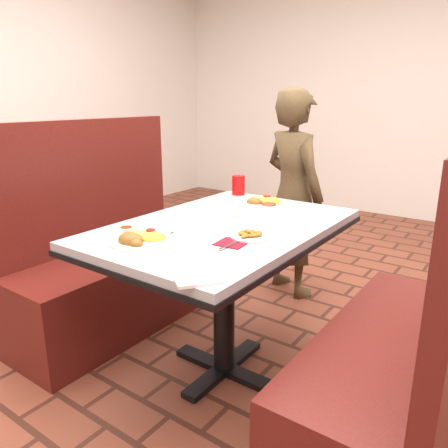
{
  "coord_description": "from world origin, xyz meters",
  "views": [
    {
      "loc": [
        1.08,
        -1.5,
        1.29
      ],
      "look_at": [
        0.0,
        0.0,
        0.75
      ],
      "focal_mm": 35.0,
      "sensor_mm": 36.0,
      "label": 1
    }
  ],
  "objects": [
    {
      "name": "maroon_napkin",
      "position": [
        0.18,
        -0.2,
        0.75
      ],
      "size": [
        0.12,
        0.12,
        0.0
      ],
      "primitive_type": "cube",
      "rotation": [
        0.0,
        0.0,
        0.1
      ],
      "color": "maroon",
      "rests_on": "dining_table"
    },
    {
      "name": "booth_bench_right",
      "position": [
        0.8,
        0.0,
        0.33
      ],
      "size": [
        0.47,
        1.2,
        1.17
      ],
      "color": "maroon",
      "rests_on": "ground"
    },
    {
      "name": "diner_person",
      "position": [
        -0.19,
        1.04,
        0.68
      ],
      "size": [
        0.58,
        0.49,
        1.35
      ],
      "primitive_type": "imported",
      "rotation": [
        0.0,
        0.0,
        2.76
      ],
      "color": "brown",
      "rests_on": "ground"
    },
    {
      "name": "red_tumbler",
      "position": [
        -0.29,
        0.55,
        0.81
      ],
      "size": [
        0.07,
        0.07,
        0.11
      ],
      "primitive_type": "cylinder",
      "color": "red",
      "rests_on": "dining_table"
    },
    {
      "name": "knife_utensil",
      "position": [
        -0.06,
        -0.32,
        0.76
      ],
      "size": [
        0.05,
        0.15,
        0.0
      ],
      "primitive_type": "cube",
      "rotation": [
        0.0,
        0.0,
        0.27
      ],
      "color": "silver",
      "rests_on": "dining_table"
    },
    {
      "name": "paper_napkin",
      "position": [
        0.26,
        -0.53,
        0.76
      ],
      "size": [
        0.23,
        0.22,
        0.01
      ],
      "primitive_type": "cube",
      "rotation": [
        0.0,
        0.0,
        -0.65
      ],
      "color": "white",
      "rests_on": "dining_table"
    },
    {
      "name": "booth_bench_left",
      "position": [
        -0.8,
        0.0,
        0.33
      ],
      "size": [
        0.47,
        1.2,
        1.17
      ],
      "color": "maroon",
      "rests_on": "ground"
    },
    {
      "name": "lettuce_shreds",
      "position": [
        0.04,
        0.06,
        0.75
      ],
      "size": [
        0.28,
        0.32,
        0.0
      ],
      "primitive_type": null,
      "color": "#7CB146",
      "rests_on": "dining_table"
    },
    {
      "name": "near_dinner_plate",
      "position": [
        -0.11,
        -0.4,
        0.78
      ],
      "size": [
        0.24,
        0.24,
        0.08
      ],
      "rotation": [
        0.0,
        0.0,
        -0.26
      ],
      "color": "white",
      "rests_on": "dining_table"
    },
    {
      "name": "spoon_utensil",
      "position": [
        0.2,
        -0.23,
        0.76
      ],
      "size": [
        0.01,
        0.15,
        0.0
      ],
      "primitive_type": "cube",
      "rotation": [
        0.0,
        0.0,
        -0.02
      ],
      "color": "silver",
      "rests_on": "dining_table"
    },
    {
      "name": "dining_table",
      "position": [
        0.0,
        0.0,
        0.65
      ],
      "size": [
        0.81,
        1.21,
        0.75
      ],
      "color": "#B4B7B9",
      "rests_on": "ground"
    },
    {
      "name": "far_dinner_plate",
      "position": [
        -0.04,
        0.41,
        0.77
      ],
      "size": [
        0.26,
        0.26,
        0.07
      ],
      "rotation": [
        0.0,
        0.0,
        -0.0
      ],
      "color": "white",
      "rests_on": "dining_table"
    },
    {
      "name": "fork_utensil",
      "position": [
        -0.06,
        -0.35,
        0.76
      ],
      "size": [
        0.03,
        0.16,
        0.0
      ],
      "primitive_type": "cube",
      "rotation": [
        0.0,
        0.0,
        0.13
      ],
      "color": "silver",
      "rests_on": "dining_table"
    },
    {
      "name": "plantain_plate",
      "position": [
        0.2,
        -0.1,
        0.76
      ],
      "size": [
        0.16,
        0.16,
        0.02
      ],
      "rotation": [
        0.0,
        0.0,
        0.19
      ],
      "color": "white",
      "rests_on": "dining_table"
    }
  ]
}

